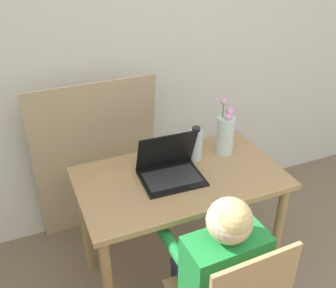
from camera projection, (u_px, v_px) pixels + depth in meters
name	position (u px, v px, depth m)	size (l,w,h in m)	color
wall_back	(132.00, 39.00, 2.32)	(6.40, 0.05, 2.50)	white
dining_table	(180.00, 193.00, 2.08)	(1.06, 0.61, 0.73)	tan
person_seated	(219.00, 260.00, 1.68)	(0.36, 0.43, 0.98)	#1E8438
laptop	(170.00, 167.00, 1.99)	(0.32, 0.26, 0.24)	black
flower_vase	(225.00, 133.00, 2.16)	(0.10, 0.10, 0.32)	silver
water_bottle	(196.00, 144.00, 2.12)	(0.07, 0.07, 0.19)	silver
cardboard_panel	(96.00, 161.00, 2.46)	(0.75, 0.17, 1.10)	tan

